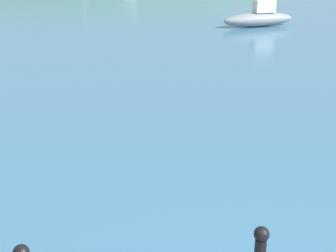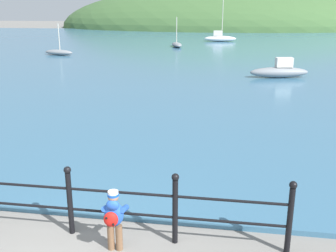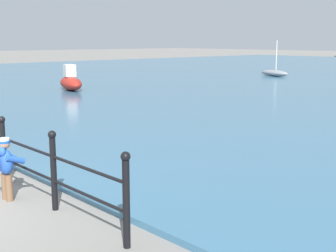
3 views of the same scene
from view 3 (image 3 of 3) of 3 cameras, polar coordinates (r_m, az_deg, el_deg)
name	(u,v)px [view 3 (image 3 of 3)]	position (r m, az deg, el deg)	size (l,w,h in m)	color
iron_railing	(3,148)	(8.65, -19.42, -2.56)	(7.14, 0.12, 1.21)	black
child_in_coat	(4,163)	(7.75, -19.32, -4.30)	(0.39, 0.54, 1.00)	brown
boat_mid_harbor	(71,82)	(23.31, -11.78, 5.30)	(2.82, 1.72, 1.22)	maroon
boat_blue_hull	(274,73)	(32.43, 12.85, 6.35)	(2.54, 1.25, 2.37)	gray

